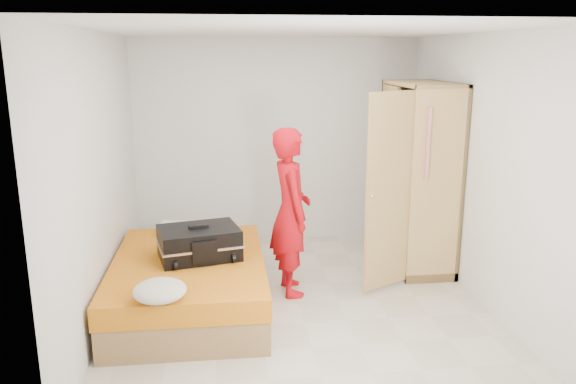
{
  "coord_description": "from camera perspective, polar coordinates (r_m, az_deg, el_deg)",
  "views": [
    {
      "loc": [
        -0.7,
        -5.1,
        2.4
      ],
      "look_at": [
        -0.03,
        0.53,
        1.0
      ],
      "focal_mm": 35.0,
      "sensor_mm": 36.0,
      "label": 1
    }
  ],
  "objects": [
    {
      "name": "suitcase",
      "position": [
        5.43,
        -9.02,
        -5.13
      ],
      "size": [
        0.86,
        0.71,
        0.32
      ],
      "rotation": [
        0.0,
        0.0,
        0.23
      ],
      "color": "black",
      "rests_on": "bed"
    },
    {
      "name": "wardrobe",
      "position": [
        6.47,
        12.86,
        1.03
      ],
      "size": [
        1.11,
        1.45,
        2.1
      ],
      "color": "tan",
      "rests_on": "ground"
    },
    {
      "name": "person",
      "position": [
        5.64,
        0.27,
        -2.03
      ],
      "size": [
        0.47,
        0.66,
        1.71
      ],
      "primitive_type": "imported",
      "rotation": [
        0.0,
        0.0,
        1.68
      ],
      "color": "red",
      "rests_on": "ground"
    },
    {
      "name": "bed",
      "position": [
        5.55,
        -9.97,
        -9.13
      ],
      "size": [
        1.42,
        2.02,
        0.5
      ],
      "color": "#9F7148",
      "rests_on": "ground"
    },
    {
      "name": "pillow",
      "position": [
        6.25,
        -10.6,
        -3.61
      ],
      "size": [
        0.55,
        0.33,
        0.09
      ],
      "primitive_type": "cube",
      "rotation": [
        0.0,
        0.0,
        -0.13
      ],
      "color": "beige",
      "rests_on": "bed"
    },
    {
      "name": "round_cushion",
      "position": [
        4.61,
        -12.89,
        -9.75
      ],
      "size": [
        0.42,
        0.42,
        0.16
      ],
      "primitive_type": "ellipsoid",
      "color": "beige",
      "rests_on": "bed"
    },
    {
      "name": "room",
      "position": [
        5.26,
        1.03,
        1.81
      ],
      "size": [
        4.0,
        4.02,
        2.6
      ],
      "color": "beige",
      "rests_on": "ground"
    }
  ]
}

